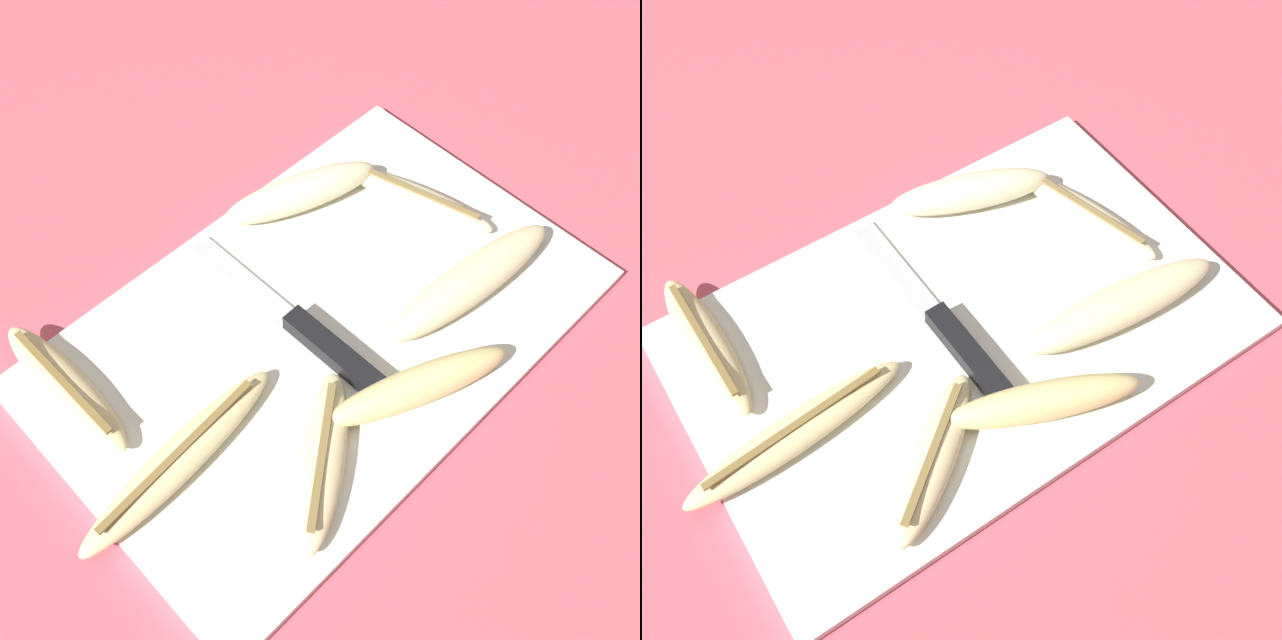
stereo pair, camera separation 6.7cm
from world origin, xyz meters
TOP-DOWN VIEW (x-y plane):
  - ground_plane at (0.00, 0.00)m, footprint 4.00×4.00m
  - cutting_board at (0.00, 0.00)m, footprint 0.50×0.32m
  - knife at (-0.02, -0.01)m, footprint 0.03×0.24m
  - banana_pale_long at (0.17, 0.03)m, footprint 0.07×0.16m
  - banana_soft_right at (-0.09, -0.10)m, footprint 0.15×0.13m
  - banana_cream_curved at (0.13, -0.07)m, footprint 0.20×0.06m
  - banana_ripe_center at (-0.17, -0.01)m, footprint 0.21×0.05m
  - banana_mellow_near at (-0.20, 0.11)m, footprint 0.04×0.17m
  - banana_golden_short at (0.01, -0.11)m, footprint 0.17×0.09m
  - banana_bright_far at (0.09, 0.12)m, footprint 0.17×0.09m

SIDE VIEW (x-z plane):
  - ground_plane at x=0.00m, z-range 0.00..0.00m
  - cutting_board at x=0.00m, z-range 0.00..0.01m
  - knife at x=-0.02m, z-range 0.01..0.03m
  - banana_pale_long at x=0.17m, z-range 0.01..0.03m
  - banana_mellow_near at x=-0.20m, z-range 0.01..0.03m
  - banana_ripe_center at x=-0.17m, z-range 0.01..0.03m
  - banana_soft_right at x=-0.09m, z-range 0.01..0.04m
  - banana_cream_curved at x=0.13m, z-range 0.01..0.04m
  - banana_bright_far at x=0.09m, z-range 0.01..0.05m
  - banana_golden_short at x=0.01m, z-range 0.01..0.05m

